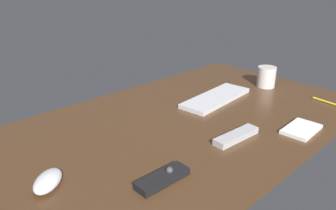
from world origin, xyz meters
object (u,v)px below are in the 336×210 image
Objects in this scene: tv_remote at (236,136)px; pen at (328,102)px; computer_mouse at (48,181)px; notepad at (301,129)px; coffee_mug at (266,77)px; keyboard at (216,98)px; media_remote at (163,178)px.

tv_remote is 1.34× the size of pen.
computer_mouse is at bearing 83.71° from pen.
tv_remote is 24.30cm from notepad.
coffee_mug reaches higher than computer_mouse.
coffee_mug reaches higher than keyboard.
coffee_mug is at bearing -14.29° from keyboard.
coffee_mug is (85.91, 22.26, 3.63)cm from media_remote.
tv_remote is 53.49cm from pen.
computer_mouse and media_remote have the same top height.
notepad is (76.49, -29.77, -1.07)cm from computer_mouse.
notepad is at bearing 104.13° from pen.
notepad is (-1.49, -38.32, -0.27)cm from keyboard.
media_remote reaches higher than notepad.
tv_remote is at bearing 150.81° from notepad.
computer_mouse is at bearing 141.51° from media_remote.
tv_remote is 1.90× the size of coffee_mug.
notepad is (54.07, -11.25, -0.50)cm from media_remote.
keyboard is 3.29× the size of computer_mouse.
coffee_mug reaches higher than tv_remote.
tv_remote is at bearing -157.79° from coffee_mug.
notepad is at bearing -97.51° from keyboard.
coffee_mug is (30.35, -4.81, 3.85)cm from keyboard.
media_remote is at bearing -175.44° from tv_remote.
computer_mouse is 29.09cm from media_remote.
coffee_mug is at bearing 6.85° from pen.
tv_remote is (32.86, 0.59, -0.01)cm from media_remote.
pen is (85.75, -7.39, -0.64)cm from media_remote.
computer_mouse is 0.81× the size of pen.
pen is at bearing -54.06° from keyboard.
keyboard is 38.35cm from notepad.
computer_mouse reaches higher than pen.
notepad is at bearing -63.35° from computer_mouse.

